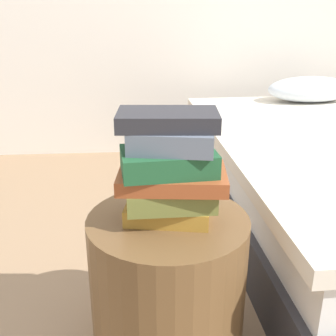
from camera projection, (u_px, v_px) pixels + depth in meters
The scene contains 7 objects.
side_table at pixel (168, 286), 1.31m from camera, with size 0.48×0.48×0.47m, color brown.
book_ochre at pixel (167, 210), 1.22m from camera, with size 0.24×0.15×0.05m, color #B7842D.
book_olive at pixel (170, 195), 1.20m from camera, with size 0.25×0.17×0.06m, color olive.
book_rust at pixel (172, 178), 1.18m from camera, with size 0.30×0.19×0.04m, color #994723.
book_forest at pixel (167, 161), 1.15m from camera, with size 0.25×0.16×0.06m, color #1E512D.
book_slate at pixel (172, 138), 1.14m from camera, with size 0.23×0.16×0.06m, color slate.
book_charcoal at pixel (168, 119), 1.13m from camera, with size 0.27×0.15×0.04m, color #28282D.
Camera 1 is at (-0.08, -1.09, 1.06)m, focal length 45.19 mm.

